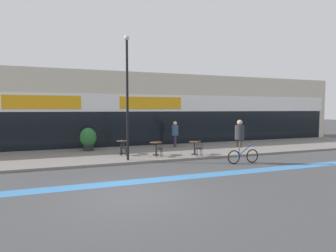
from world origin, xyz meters
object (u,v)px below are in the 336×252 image
(bistro_table_1, at_px, (156,146))
(cafe_chair_0_near, at_px, (124,146))
(bistro_table_0, at_px, (122,145))
(bistro_table_2, at_px, (194,145))
(pedestrian_near_end, at_px, (175,132))
(cafe_chair_1_near, at_px, (159,147))
(lamp_post, at_px, (127,90))
(planter_pot, at_px, (88,138))
(cyclist_0, at_px, (240,138))
(cafe_chair_2_near, at_px, (199,147))

(bistro_table_1, distance_m, cafe_chair_0_near, 1.79)
(bistro_table_0, distance_m, bistro_table_2, 4.16)
(pedestrian_near_end, bearing_deg, bistro_table_0, 33.89)
(bistro_table_0, bearing_deg, cafe_chair_0_near, -90.23)
(cafe_chair_0_near, xyz_separation_m, cafe_chair_1_near, (1.74, -1.01, 0.00))
(pedestrian_near_end, bearing_deg, bistro_table_1, 62.34)
(lamp_post, bearing_deg, cafe_chair_0_near, 89.99)
(cafe_chair_0_near, xyz_separation_m, pedestrian_near_end, (3.87, 2.19, 0.51))
(planter_pot, height_order, cyclist_0, cyclist_0)
(planter_pot, height_order, lamp_post, lamp_post)
(cafe_chair_2_near, bearing_deg, lamp_post, 92.74)
(bistro_table_0, height_order, cafe_chair_0_near, cafe_chair_0_near)
(cafe_chair_0_near, bearing_deg, lamp_post, -178.12)
(bistro_table_1, distance_m, planter_pot, 4.57)
(cafe_chair_0_near, distance_m, lamp_post, 3.26)
(lamp_post, xyz_separation_m, cyclist_0, (5.17, -2.13, -2.36))
(lamp_post, bearing_deg, bistro_table_2, 5.57)
(cafe_chair_1_near, height_order, lamp_post, lamp_post)
(planter_pot, bearing_deg, cafe_chair_1_near, -45.56)
(cafe_chair_1_near, distance_m, cyclist_0, 4.23)
(cafe_chair_0_near, height_order, cafe_chair_2_near, same)
(bistro_table_0, distance_m, lamp_post, 3.53)
(bistro_table_2, height_order, cafe_chair_2_near, cafe_chair_2_near)
(cafe_chair_1_near, relative_size, planter_pot, 0.64)
(bistro_table_2, relative_size, cafe_chair_2_near, 0.81)
(planter_pot, relative_size, cyclist_0, 0.65)
(cafe_chair_0_near, distance_m, cafe_chair_1_near, 2.01)
(cafe_chair_2_near, height_order, pedestrian_near_end, pedestrian_near_end)
(bistro_table_2, relative_size, cafe_chair_0_near, 0.81)
(cafe_chair_2_near, height_order, planter_pot, planter_pot)
(bistro_table_0, xyz_separation_m, planter_pot, (-1.75, 1.93, 0.22))
(cafe_chair_1_near, relative_size, cyclist_0, 0.42)
(bistro_table_0, bearing_deg, cyclist_0, -37.98)
(lamp_post, bearing_deg, cafe_chair_1_near, 8.92)
(lamp_post, distance_m, cyclist_0, 6.06)
(bistro_table_2, xyz_separation_m, pedestrian_near_end, (0.00, 3.09, 0.51))
(bistro_table_1, relative_size, planter_pot, 0.51)
(bistro_table_1, height_order, pedestrian_near_end, pedestrian_near_end)
(pedestrian_near_end, bearing_deg, bistro_table_2, 101.87)
(planter_pot, bearing_deg, bistro_table_1, -40.02)
(bistro_table_1, height_order, cafe_chair_1_near, cafe_chair_1_near)
(bistro_table_2, distance_m, pedestrian_near_end, 3.13)
(cafe_chair_2_near, bearing_deg, pedestrian_near_end, 6.26)
(bistro_table_0, distance_m, bistro_table_1, 2.01)
(cafe_chair_2_near, bearing_deg, bistro_table_0, 67.20)
(planter_pot, bearing_deg, lamp_post, -65.46)
(cafe_chair_0_near, xyz_separation_m, cyclist_0, (5.17, -3.41, 0.64))
(bistro_table_0, relative_size, bistro_table_1, 1.05)
(cyclist_0, distance_m, pedestrian_near_end, 5.74)
(bistro_table_1, distance_m, bistro_table_2, 2.18)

